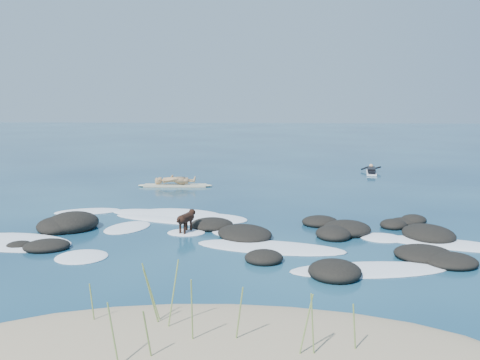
{
  "coord_description": "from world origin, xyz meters",
  "views": [
    {
      "loc": [
        0.77,
        -15.41,
        3.76
      ],
      "look_at": [
        -0.55,
        4.0,
        0.9
      ],
      "focal_mm": 40.0,
      "sensor_mm": 36.0,
      "label": 1
    }
  ],
  "objects": [
    {
      "name": "standing_surfer_rig",
      "position": [
        -3.72,
        7.89,
        0.75
      ],
      "size": [
        3.33,
        0.75,
        1.89
      ],
      "rotation": [
        0.0,
        0.0,
        0.06
      ],
      "color": "beige",
      "rests_on": "ground"
    },
    {
      "name": "ground",
      "position": [
        0.0,
        0.0,
        0.0
      ],
      "size": [
        160.0,
        160.0,
        0.0
      ],
      "primitive_type": "plane",
      "color": "#0A2642",
      "rests_on": "ground"
    },
    {
      "name": "reef_rocks",
      "position": [
        0.03,
        -0.94,
        0.11
      ],
      "size": [
        12.71,
        6.68,
        0.66
      ],
      "color": "black",
      "rests_on": "ground"
    },
    {
      "name": "dune_grass",
      "position": [
        -0.32,
        -7.98,
        0.63
      ],
      "size": [
        4.19,
        1.63,
        1.2
      ],
      "color": "olive",
      "rests_on": "ground"
    },
    {
      "name": "breaking_foam",
      "position": [
        -1.37,
        -0.41,
        0.01
      ],
      "size": [
        15.36,
        7.77,
        0.12
      ],
      "color": "white",
      "rests_on": "ground"
    },
    {
      "name": "paddling_surfer_rig",
      "position": [
        5.8,
        12.95,
        0.14
      ],
      "size": [
        1.07,
        2.43,
        0.42
      ],
      "rotation": [
        0.0,
        0.0,
        1.43
      ],
      "color": "white",
      "rests_on": "ground"
    },
    {
      "name": "dog",
      "position": [
        -1.78,
        -0.57,
        0.45
      ],
      "size": [
        0.5,
        1.04,
        0.68
      ],
      "rotation": [
        0.0,
        0.0,
        1.24
      ],
      "color": "black",
      "rests_on": "ground"
    }
  ]
}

